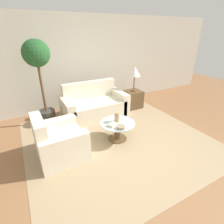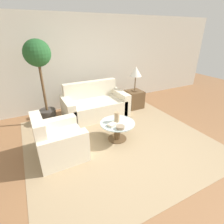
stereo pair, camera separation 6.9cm
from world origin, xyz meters
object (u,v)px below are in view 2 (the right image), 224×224
sofa_main (95,105)px  armchair (57,143)px  bowl (120,127)px  potted_plant (40,69)px  book_stack (112,125)px  table_lamp (136,72)px  coffee_table (117,128)px  vase (117,117)px

sofa_main → armchair: (-1.28, -1.33, 0.00)m
bowl → potted_plant: bearing=123.8°
armchair → potted_plant: (0.05, 1.45, 1.08)m
potted_plant → book_stack: potted_plant is taller
table_lamp → book_stack: size_ratio=3.44×
coffee_table → book_stack: 0.24m
table_lamp → potted_plant: size_ratio=0.36×
coffee_table → bowl: bowl is taller
table_lamp → book_stack: table_lamp is taller
table_lamp → armchair: bearing=-153.5°
coffee_table → bowl: 0.30m
table_lamp → vase: size_ratio=3.34×
vase → bowl: size_ratio=1.26×
potted_plant → book_stack: 2.08m
table_lamp → sofa_main: bearing=177.5°
vase → coffee_table: bearing=-102.8°
armchair → table_lamp: (2.56, 1.27, 0.80)m
coffee_table → potted_plant: size_ratio=0.37×
armchair → vase: armchair is taller
bowl → coffee_table: bearing=74.9°
book_stack → vase: bearing=11.3°
vase → bowl: vase is taller
potted_plant → bowl: potted_plant is taller
potted_plant → vase: bearing=-49.4°
potted_plant → book_stack: (1.05, -1.53, -0.94)m
coffee_table → armchair: bearing=178.9°
sofa_main → bowl: 1.60m
armchair → bowl: bearing=-103.9°
coffee_table → potted_plant: potted_plant is taller
bowl → vase: bearing=75.3°
coffee_table → vase: bearing=77.2°
armchair → vase: 1.29m
sofa_main → vase: bearing=-90.6°
coffee_table → table_lamp: bearing=44.9°
coffee_table → book_stack: book_stack is taller
armchair → vase: (1.27, 0.02, 0.22)m
armchair → book_stack: armchair is taller
sofa_main → coffee_table: bearing=-91.1°
table_lamp → book_stack: 2.10m
vase → book_stack: 0.22m
coffee_table → table_lamp: table_lamp is taller
coffee_table → bowl: (-0.06, -0.24, 0.17)m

